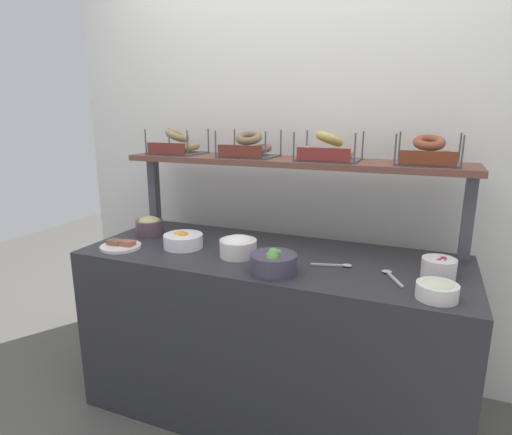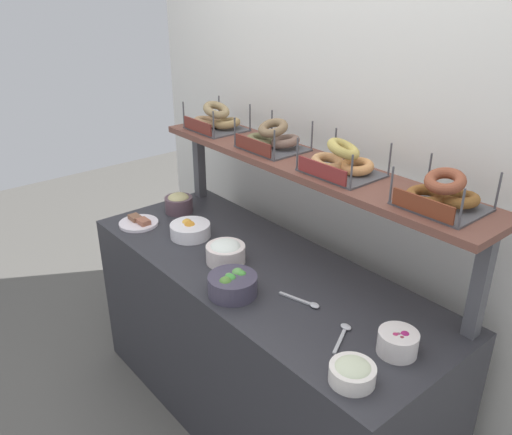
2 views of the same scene
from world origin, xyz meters
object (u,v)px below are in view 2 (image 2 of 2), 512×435
(bowl_veggie_mix, at_px, (233,284))
(serving_spoon_near_plate, at_px, (306,302))
(bowl_fruit_salad, at_px, (190,230))
(bowl_beet_salad, at_px, (398,342))
(bowl_scallion_spread, at_px, (352,372))
(bowl_cream_cheese, at_px, (226,252))
(bagel_basket_everything, at_px, (216,120))
(bagel_basket_cinnamon_raisin, at_px, (442,195))
(serving_plate_white, at_px, (139,222))
(bagel_basket_sesame, at_px, (342,162))
(bagel_basket_poppy, at_px, (272,139))
(bowl_hummus, at_px, (179,203))
(serving_spoon_by_edge, at_px, (343,333))

(bowl_veggie_mix, relative_size, serving_spoon_near_plate, 1.12)
(bowl_fruit_salad, bearing_deg, serving_spoon_near_plate, 1.70)
(bowl_beet_salad, xyz_separation_m, bowl_scallion_spread, (-0.01, -0.22, -0.01))
(bowl_cream_cheese, bearing_deg, bagel_basket_everything, 146.70)
(bowl_cream_cheese, relative_size, bagel_basket_cinnamon_raisin, 0.63)
(serving_plate_white, bearing_deg, bowl_veggie_mix, -1.52)
(bagel_basket_everything, bearing_deg, bagel_basket_sesame, -0.20)
(bowl_veggie_mix, distance_m, serving_spoon_near_plate, 0.30)
(serving_plate_white, xyz_separation_m, bagel_basket_poppy, (0.49, 0.47, 0.47))
(bowl_hummus, distance_m, bowl_scallion_spread, 1.49)
(bowl_fruit_salad, relative_size, bagel_basket_everything, 0.69)
(bowl_veggie_mix, height_order, bagel_basket_poppy, bagel_basket_poppy)
(bowl_cream_cheese, distance_m, bagel_basket_cinnamon_raisin, 0.96)
(bowl_veggie_mix, height_order, serving_spoon_near_plate, bowl_veggie_mix)
(bowl_scallion_spread, xyz_separation_m, bagel_basket_poppy, (-0.97, 0.51, 0.44))
(bowl_cream_cheese, height_order, bowl_veggie_mix, bowl_cream_cheese)
(bowl_scallion_spread, distance_m, bagel_basket_everything, 1.56)
(bowl_veggie_mix, height_order, serving_spoon_by_edge, bowl_veggie_mix)
(bagel_basket_everything, bearing_deg, bowl_hummus, -105.03)
(bagel_basket_everything, height_order, bagel_basket_sesame, bagel_basket_sesame)
(serving_spoon_by_edge, relative_size, bagel_basket_sesame, 0.54)
(bowl_cream_cheese, height_order, serving_plate_white, bowl_cream_cheese)
(serving_spoon_by_edge, height_order, bagel_basket_poppy, bagel_basket_poppy)
(serving_spoon_by_edge, bearing_deg, serving_spoon_near_plate, 171.12)
(serving_spoon_near_plate, xyz_separation_m, bagel_basket_poppy, (-0.57, 0.32, 0.47))
(serving_spoon_near_plate, bearing_deg, serving_plate_white, -171.79)
(serving_spoon_near_plate, xyz_separation_m, serving_spoon_by_edge, (0.23, -0.04, 0.00))
(bagel_basket_poppy, bearing_deg, serving_spoon_near_plate, -29.28)
(serving_spoon_near_plate, bearing_deg, bowl_beet_salad, 4.47)
(bowl_cream_cheese, height_order, bagel_basket_sesame, bagel_basket_sesame)
(serving_spoon_near_plate, bearing_deg, serving_spoon_by_edge, -8.88)
(bowl_beet_salad, bearing_deg, bowl_scallion_spread, -91.61)
(bowl_veggie_mix, bearing_deg, bagel_basket_everything, 147.44)
(bowl_beet_salad, height_order, bowl_fruit_salad, bowl_beet_salad)
(bowl_fruit_salad, distance_m, bagel_basket_sesame, 0.85)
(bowl_cream_cheese, height_order, serving_spoon_near_plate, bowl_cream_cheese)
(bowl_scallion_spread, bearing_deg, bowl_veggie_mix, 178.42)
(bowl_hummus, xyz_separation_m, bowl_veggie_mix, (0.83, -0.27, -0.01))
(bowl_scallion_spread, height_order, bowl_veggie_mix, bowl_veggie_mix)
(bagel_basket_poppy, bearing_deg, bowl_scallion_spread, -27.80)
(bowl_fruit_salad, distance_m, bowl_veggie_mix, 0.56)
(bowl_cream_cheese, xyz_separation_m, bagel_basket_sesame, (0.33, 0.35, 0.43))
(serving_plate_white, bearing_deg, bagel_basket_cinnamon_raisin, 18.91)
(bowl_scallion_spread, bearing_deg, serving_spoon_near_plate, 154.36)
(bagel_basket_poppy, xyz_separation_m, bagel_basket_cinnamon_raisin, (0.89, 0.00, -0.00))
(bowl_veggie_mix, distance_m, bagel_basket_poppy, 0.73)
(bowl_cream_cheese, bearing_deg, serving_spoon_by_edge, 0.43)
(serving_plate_white, bearing_deg, bowl_hummus, 91.09)
(serving_spoon_by_edge, distance_m, bagel_basket_cinnamon_raisin, 0.60)
(bowl_beet_salad, distance_m, bagel_basket_sesame, 0.75)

